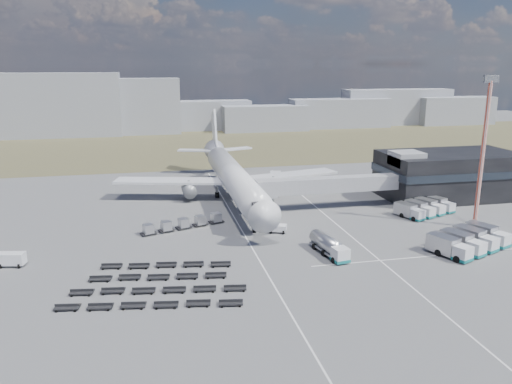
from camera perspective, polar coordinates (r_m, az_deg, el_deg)
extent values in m
plane|color=#565659|center=(80.84, 1.15, -6.65)|extent=(420.00, 420.00, 0.00)
cube|color=#4C4B2D|center=(186.48, -6.70, 5.36)|extent=(420.00, 90.00, 0.01)
cube|color=silver|center=(85.01, -0.95, -5.56)|extent=(0.25, 110.00, 0.01)
cube|color=silver|center=(90.05, 10.39, -4.64)|extent=(0.25, 110.00, 0.01)
cube|color=silver|center=(83.22, 19.61, -6.89)|extent=(40.00, 0.25, 0.01)
cube|color=black|center=(119.81, 21.27, 1.84)|extent=(30.00, 16.00, 10.00)
cube|color=#262D38|center=(119.57, 21.32, 2.40)|extent=(30.40, 16.40, 1.60)
cube|color=#939399|center=(111.10, 16.85, 3.66)|extent=(6.00, 6.00, 3.00)
cube|color=#939399|center=(103.22, 8.33, 0.85)|extent=(29.80, 3.00, 3.00)
cube|color=#939399|center=(98.92, 1.14, 0.40)|extent=(4.00, 3.60, 3.40)
cylinder|color=slate|center=(100.38, 1.90, -0.90)|extent=(0.70, 0.70, 5.10)
cylinder|color=black|center=(100.96, 1.89, -2.05)|extent=(1.40, 0.90, 1.40)
cylinder|color=silver|center=(107.50, -2.53, 1.64)|extent=(5.60, 48.00, 5.60)
cone|color=silver|center=(82.34, 0.60, -2.35)|extent=(5.60, 5.00, 5.60)
cone|color=silver|center=(134.51, -4.56, 4.55)|extent=(5.60, 8.00, 5.60)
cube|color=black|center=(83.99, 0.30, -1.44)|extent=(2.20, 2.00, 0.80)
cube|color=silver|center=(111.30, -9.57, 1.26)|extent=(25.59, 11.38, 0.50)
cube|color=silver|center=(115.32, 3.44, 1.90)|extent=(25.59, 11.38, 0.50)
cylinder|color=slate|center=(109.95, -7.66, 0.26)|extent=(3.00, 5.00, 3.00)
cylinder|color=slate|center=(112.94, 1.98, 0.76)|extent=(3.00, 5.00, 3.00)
cube|color=silver|center=(135.80, -6.99, 4.75)|extent=(9.49, 5.63, 0.35)
cube|color=silver|center=(137.21, -2.39, 4.95)|extent=(9.49, 5.63, 0.35)
cube|color=silver|center=(136.60, -4.78, 7.11)|extent=(0.50, 9.06, 11.45)
cylinder|color=slate|center=(88.69, -0.19, -3.85)|extent=(0.50, 0.50, 2.50)
cylinder|color=slate|center=(111.83, -4.47, -0.02)|extent=(0.60, 0.60, 2.50)
cylinder|color=slate|center=(112.83, -1.25, 0.15)|extent=(0.60, 0.60, 2.50)
cylinder|color=black|center=(88.92, -0.19, -4.31)|extent=(0.50, 1.20, 1.20)
cube|color=gray|center=(236.74, -26.36, 8.40)|extent=(28.38, 12.00, 20.62)
cube|color=gray|center=(221.00, -22.25, 9.16)|extent=(53.87, 12.00, 25.69)
cube|color=gray|center=(220.29, -12.12, 9.57)|extent=(25.68, 12.00, 23.30)
cube|color=gray|center=(230.14, -6.12, 8.71)|extent=(43.22, 12.00, 12.97)
cube|color=gray|center=(224.91, 1.03, 8.43)|extent=(37.91, 12.00, 11.19)
cube|color=gray|center=(240.05, 9.54, 8.87)|extent=(47.06, 12.00, 13.34)
cube|color=gray|center=(258.55, 15.78, 9.34)|extent=(53.89, 12.00, 17.12)
cube|color=gray|center=(268.47, 21.74, 8.64)|extent=(38.42, 12.00, 13.40)
cube|color=silver|center=(76.43, 9.63, -7.06)|extent=(2.53, 2.53, 2.12)
cube|color=#147173|center=(76.73, 9.60, -7.64)|extent=(2.64, 2.64, 0.46)
cylinder|color=#B2B2B7|center=(79.91, 7.98, -5.71)|extent=(3.36, 7.18, 2.30)
cube|color=slate|center=(80.28, 7.96, -6.42)|extent=(3.27, 7.17, 0.32)
cylinder|color=black|center=(79.24, 8.44, -6.89)|extent=(2.52, 1.38, 1.01)
cube|color=silver|center=(88.81, 2.47, -4.20)|extent=(3.61, 2.87, 1.44)
cube|color=silver|center=(82.58, -26.15, -6.96)|extent=(4.09, 2.45, 2.08)
cube|color=silver|center=(121.32, 2.28, 1.41)|extent=(4.02, 7.06, 3.10)
cube|color=#147173|center=(121.61, 2.27, 0.83)|extent=(4.15, 7.19, 0.50)
cube|color=silver|center=(82.08, 22.57, -6.48)|extent=(3.02, 2.97, 2.25)
cube|color=#147173|center=(82.38, 22.51, -7.04)|extent=(3.16, 3.10, 0.46)
cube|color=#B2B2B7|center=(83.77, 20.56, -5.57)|extent=(4.04, 5.27, 2.65)
cube|color=silver|center=(84.89, 23.87, -5.93)|extent=(3.02, 2.97, 2.25)
cube|color=#147173|center=(85.18, 23.81, -6.48)|extent=(3.16, 3.10, 0.46)
cube|color=#B2B2B7|center=(86.52, 21.90, -5.07)|extent=(4.04, 5.27, 2.65)
cube|color=silver|center=(87.74, 25.09, -5.42)|extent=(3.02, 2.97, 2.25)
cube|color=#147173|center=(88.02, 25.03, -5.95)|extent=(3.16, 3.10, 0.46)
cube|color=#B2B2B7|center=(89.33, 23.16, -4.60)|extent=(4.04, 5.27, 2.65)
cube|color=silver|center=(90.64, 26.22, -4.94)|extent=(3.02, 2.97, 2.25)
cube|color=#147173|center=(90.91, 26.16, -5.45)|extent=(3.16, 3.10, 0.46)
cube|color=#B2B2B7|center=(92.17, 24.33, -4.15)|extent=(4.04, 5.27, 2.65)
cube|color=silver|center=(100.05, 18.04, -2.50)|extent=(2.62, 2.56, 1.96)
cube|color=#147173|center=(100.26, 18.00, -2.91)|extent=(2.73, 2.68, 0.40)
cube|color=#B2B2B7|center=(101.83, 16.70, -1.89)|extent=(3.46, 4.60, 2.32)
cube|color=silver|center=(102.36, 19.11, -2.21)|extent=(2.62, 2.56, 1.96)
cube|color=#147173|center=(102.57, 19.08, -2.62)|extent=(2.73, 2.68, 0.40)
cube|color=#B2B2B7|center=(104.10, 17.78, -1.63)|extent=(3.46, 4.60, 2.32)
cube|color=silver|center=(104.70, 20.14, -1.94)|extent=(2.62, 2.56, 1.96)
cube|color=#147173|center=(104.91, 20.10, -2.33)|extent=(2.73, 2.68, 0.40)
cube|color=#B2B2B7|center=(106.41, 18.82, -1.37)|extent=(3.46, 4.60, 2.32)
cube|color=silver|center=(107.08, 21.12, -1.67)|extent=(2.62, 2.56, 1.96)
cube|color=#147173|center=(107.28, 21.08, -2.06)|extent=(2.73, 2.68, 0.40)
cube|color=#B2B2B7|center=(108.75, 19.82, -1.12)|extent=(3.46, 4.60, 2.32)
cube|color=black|center=(89.54, -12.18, -4.64)|extent=(3.07, 2.43, 0.19)
cube|color=#B2B2B7|center=(89.26, -12.21, -4.11)|extent=(2.10, 2.10, 1.55)
cube|color=black|center=(90.57, -10.20, -4.32)|extent=(3.07, 2.43, 0.19)
cube|color=#B2B2B7|center=(90.29, -10.22, -3.79)|extent=(2.10, 2.10, 1.55)
cube|color=black|center=(91.70, -8.27, -4.00)|extent=(3.07, 2.43, 0.19)
cube|color=#B2B2B7|center=(91.43, -8.29, -3.48)|extent=(2.10, 2.10, 1.55)
cube|color=black|center=(92.95, -6.39, -3.69)|extent=(3.07, 2.43, 0.19)
cube|color=#B2B2B7|center=(92.68, -6.41, -3.17)|extent=(2.10, 2.10, 1.55)
cube|color=black|center=(94.29, -4.56, -3.38)|extent=(3.07, 2.43, 0.19)
cube|color=#B2B2B7|center=(94.02, -4.58, -2.87)|extent=(2.10, 2.10, 1.55)
cube|color=black|center=(64.31, -12.04, -12.42)|extent=(23.89, 5.15, 0.72)
cube|color=black|center=(68.03, -11.52, -10.84)|extent=(23.89, 5.15, 0.72)
cube|color=black|center=(71.81, -11.06, -9.42)|extent=(19.95, 4.54, 0.72)
cube|color=black|center=(75.63, -10.65, -8.14)|extent=(19.95, 4.54, 0.72)
cylinder|color=red|center=(96.97, 24.44, 3.68)|extent=(0.74, 0.74, 26.30)
cube|color=slate|center=(95.69, 25.29, 11.62)|extent=(2.60, 1.07, 1.26)
cube|color=#565659|center=(99.93, 23.67, -3.64)|extent=(2.10, 2.10, 0.32)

